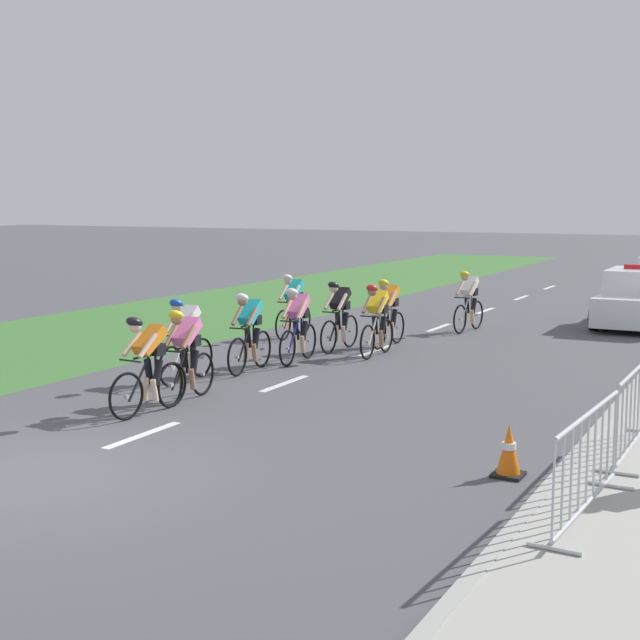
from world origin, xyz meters
name	(u,v)px	position (x,y,z in m)	size (l,w,h in m)	color
ground_plane	(29,476)	(0.00, 0.00, 0.00)	(160.00, 160.00, 0.00)	#4C4C51
grass_verge	(202,312)	(-7.20, 14.00, 0.00)	(7.00, 60.00, 0.01)	#3D7033
lane_markings_centre	(410,338)	(0.00, 12.13, 0.00)	(0.14, 29.60, 0.01)	white
cyclist_lead	(148,363)	(-0.71, 3.18, 0.79)	(0.44, 1.72, 1.56)	black
cyclist_second	(186,354)	(-0.70, 4.15, 0.79)	(0.44, 1.72, 1.56)	black
cyclist_third	(186,338)	(-1.65, 5.47, 0.79)	(0.42, 1.72, 1.56)	black
cyclist_fourth	(249,331)	(-1.14, 6.79, 0.79)	(0.43, 1.72, 1.56)	black
cyclist_fifth	(298,324)	(-0.80, 8.09, 0.79)	(0.43, 1.72, 1.56)	black
cyclist_sixth	(377,319)	(0.30, 9.51, 0.79)	(0.42, 1.72, 1.56)	black
cyclist_seventh	(293,305)	(-2.49, 10.93, 0.79)	(0.42, 1.72, 1.56)	black
cyclist_eighth	(339,315)	(-0.70, 9.75, 0.79)	(0.42, 1.72, 1.56)	black
cyclist_ninth	(388,311)	(0.02, 10.77, 0.79)	(0.42, 1.72, 1.56)	black
cyclist_tenth	(469,300)	(0.88, 13.81, 0.79)	(0.45, 1.72, 1.56)	black
police_car_nearest	(640,300)	(4.51, 16.84, 0.68)	(2.01, 4.41, 1.59)	white
crowd_barrier_front	(587,465)	(6.19, 1.28, 0.65)	(0.63, 2.32, 1.07)	#B7BABF
crowd_barrier_middle	(634,411)	(6.25, 3.91, 0.65)	(0.54, 2.32, 1.07)	#B7BABF
traffic_cone_near	(509,451)	(5.04, 2.60, 0.31)	(0.36, 0.36, 0.64)	black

